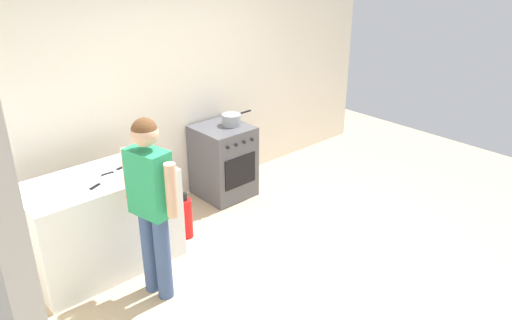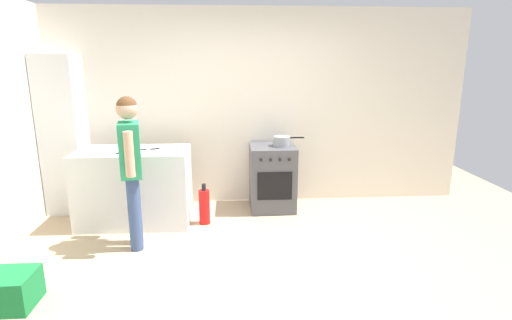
{
  "view_description": "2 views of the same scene",
  "coord_description": "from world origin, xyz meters",
  "px_view_note": "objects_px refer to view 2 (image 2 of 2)",
  "views": [
    {
      "loc": [
        -2.91,
        -2.6,
        2.79
      ],
      "look_at": [
        -0.01,
        0.61,
        0.87
      ],
      "focal_mm": 35.0,
      "sensor_mm": 36.0,
      "label": 1
    },
    {
      "loc": [
        -0.2,
        -3.45,
        1.92
      ],
      "look_at": [
        0.08,
        0.82,
        0.85
      ],
      "focal_mm": 28.0,
      "sensor_mm": 36.0,
      "label": 2
    }
  ],
  "objects_px": {
    "pot": "(282,141)",
    "person": "(131,161)",
    "knife_utility": "(136,150)",
    "oven_left": "(272,177)",
    "larder_cabinet": "(64,135)",
    "knife_paring": "(124,153)",
    "recycling_crate_lower": "(1,290)",
    "knife_chef": "(147,150)",
    "fire_extinguisher": "(204,206)"
  },
  "relations": [
    {
      "from": "oven_left",
      "to": "knife_paring",
      "type": "distance_m",
      "value": 1.89
    },
    {
      "from": "oven_left",
      "to": "fire_extinguisher",
      "type": "relative_size",
      "value": 1.7
    },
    {
      "from": "person",
      "to": "larder_cabinet",
      "type": "xyz_separation_m",
      "value": [
        -1.1,
        1.15,
        0.06
      ]
    },
    {
      "from": "oven_left",
      "to": "knife_utility",
      "type": "distance_m",
      "value": 1.76
    },
    {
      "from": "recycling_crate_lower",
      "to": "larder_cabinet",
      "type": "height_order",
      "value": "larder_cabinet"
    },
    {
      "from": "fire_extinguisher",
      "to": "knife_paring",
      "type": "bearing_deg",
      "value": -176.79
    },
    {
      "from": "fire_extinguisher",
      "to": "knife_utility",
      "type": "bearing_deg",
      "value": 172.99
    },
    {
      "from": "recycling_crate_lower",
      "to": "larder_cabinet",
      "type": "xyz_separation_m",
      "value": [
        -0.26,
        2.17,
        0.86
      ]
    },
    {
      "from": "knife_utility",
      "to": "recycling_crate_lower",
      "type": "distance_m",
      "value": 1.99
    },
    {
      "from": "knife_paring",
      "to": "larder_cabinet",
      "type": "height_order",
      "value": "larder_cabinet"
    },
    {
      "from": "knife_paring",
      "to": "person",
      "type": "xyz_separation_m",
      "value": [
        0.2,
        -0.52,
        0.03
      ]
    },
    {
      "from": "knife_paring",
      "to": "recycling_crate_lower",
      "type": "relative_size",
      "value": 0.39
    },
    {
      "from": "pot",
      "to": "knife_utility",
      "type": "xyz_separation_m",
      "value": [
        -1.76,
        -0.36,
        -0.01
      ]
    },
    {
      "from": "person",
      "to": "knife_utility",
      "type": "bearing_deg",
      "value": 98.15
    },
    {
      "from": "knife_paring",
      "to": "knife_utility",
      "type": "relative_size",
      "value": 0.81
    },
    {
      "from": "person",
      "to": "larder_cabinet",
      "type": "height_order",
      "value": "larder_cabinet"
    },
    {
      "from": "knife_paring",
      "to": "larder_cabinet",
      "type": "relative_size",
      "value": 0.1
    },
    {
      "from": "knife_utility",
      "to": "person",
      "type": "distance_m",
      "value": 0.67
    },
    {
      "from": "pot",
      "to": "knife_chef",
      "type": "height_order",
      "value": "pot"
    },
    {
      "from": "oven_left",
      "to": "fire_extinguisher",
      "type": "bearing_deg",
      "value": -151.22
    },
    {
      "from": "recycling_crate_lower",
      "to": "larder_cabinet",
      "type": "distance_m",
      "value": 2.35
    },
    {
      "from": "person",
      "to": "larder_cabinet",
      "type": "relative_size",
      "value": 0.79
    },
    {
      "from": "knife_chef",
      "to": "recycling_crate_lower",
      "type": "relative_size",
      "value": 0.59
    },
    {
      "from": "recycling_crate_lower",
      "to": "person",
      "type": "bearing_deg",
      "value": 50.68
    },
    {
      "from": "recycling_crate_lower",
      "to": "knife_paring",
      "type": "bearing_deg",
      "value": 67.53
    },
    {
      "from": "knife_paring",
      "to": "fire_extinguisher",
      "type": "relative_size",
      "value": 0.41
    },
    {
      "from": "oven_left",
      "to": "knife_utility",
      "type": "xyz_separation_m",
      "value": [
        -1.65,
        -0.38,
        0.48
      ]
    },
    {
      "from": "pot",
      "to": "person",
      "type": "distance_m",
      "value": 1.96
    },
    {
      "from": "fire_extinguisher",
      "to": "larder_cabinet",
      "type": "height_order",
      "value": "larder_cabinet"
    },
    {
      "from": "oven_left",
      "to": "knife_chef",
      "type": "height_order",
      "value": "knife_chef"
    },
    {
      "from": "pot",
      "to": "fire_extinguisher",
      "type": "distance_m",
      "value": 1.29
    },
    {
      "from": "knife_chef",
      "to": "person",
      "type": "xyz_separation_m",
      "value": [
        -0.03,
        -0.68,
        0.03
      ]
    },
    {
      "from": "oven_left",
      "to": "larder_cabinet",
      "type": "height_order",
      "value": "larder_cabinet"
    },
    {
      "from": "oven_left",
      "to": "knife_utility",
      "type": "height_order",
      "value": "knife_utility"
    },
    {
      "from": "knife_chef",
      "to": "pot",
      "type": "bearing_deg",
      "value": 11.94
    },
    {
      "from": "pot",
      "to": "knife_paring",
      "type": "relative_size",
      "value": 1.96
    },
    {
      "from": "pot",
      "to": "recycling_crate_lower",
      "type": "height_order",
      "value": "pot"
    },
    {
      "from": "knife_utility",
      "to": "knife_paring",
      "type": "bearing_deg",
      "value": -125.89
    },
    {
      "from": "pot",
      "to": "knife_paring",
      "type": "height_order",
      "value": "pot"
    },
    {
      "from": "knife_utility",
      "to": "larder_cabinet",
      "type": "bearing_deg",
      "value": 154.22
    },
    {
      "from": "oven_left",
      "to": "knife_utility",
      "type": "relative_size",
      "value": 3.4
    },
    {
      "from": "knife_utility",
      "to": "person",
      "type": "xyz_separation_m",
      "value": [
        0.1,
        -0.66,
        0.03
      ]
    },
    {
      "from": "oven_left",
      "to": "larder_cabinet",
      "type": "relative_size",
      "value": 0.42
    },
    {
      "from": "knife_chef",
      "to": "knife_paring",
      "type": "relative_size",
      "value": 1.51
    },
    {
      "from": "fire_extinguisher",
      "to": "larder_cabinet",
      "type": "xyz_separation_m",
      "value": [
        -1.78,
        0.58,
        0.78
      ]
    },
    {
      "from": "fire_extinguisher",
      "to": "larder_cabinet",
      "type": "relative_size",
      "value": 0.25
    },
    {
      "from": "pot",
      "to": "knife_paring",
      "type": "bearing_deg",
      "value": -164.88
    },
    {
      "from": "larder_cabinet",
      "to": "fire_extinguisher",
      "type": "bearing_deg",
      "value": -18.05
    },
    {
      "from": "pot",
      "to": "person",
      "type": "relative_size",
      "value": 0.25
    },
    {
      "from": "knife_utility",
      "to": "person",
      "type": "bearing_deg",
      "value": -81.85
    }
  ]
}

